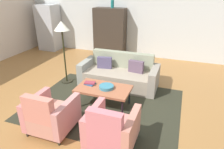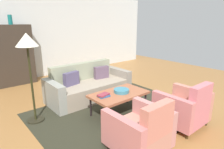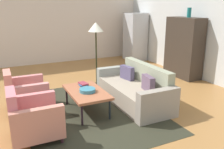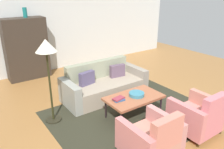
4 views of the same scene
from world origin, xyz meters
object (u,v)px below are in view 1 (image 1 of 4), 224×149
(book_stack, at_px, (90,83))
(floor_lamp, at_px, (62,32))
(coffee_table, at_px, (104,89))
(armchair_right, at_px, (111,130))
(couch, at_px, (120,75))
(fruit_bowl, at_px, (106,87))
(vase_tall, at_px, (112,4))
(cabinet, at_px, (110,32))
(armchair_left, at_px, (50,116))
(refrigerator, at_px, (49,28))

(book_stack, relative_size, floor_lamp, 0.15)
(coffee_table, xyz_separation_m, armchair_right, (0.60, -1.17, -0.08))
(couch, distance_m, coffee_table, 1.19)
(coffee_table, relative_size, armchair_right, 1.36)
(coffee_table, distance_m, fruit_bowl, 0.10)
(couch, bearing_deg, vase_tall, -65.86)
(armchair_right, distance_m, vase_tall, 5.25)
(cabinet, bearing_deg, coffee_table, -71.98)
(coffee_table, xyz_separation_m, cabinet, (-1.16, 3.56, 0.48))
(couch, xyz_separation_m, fruit_bowl, (0.07, -1.19, 0.21))
(armchair_right, bearing_deg, armchair_left, -179.68)
(cabinet, bearing_deg, refrigerator, -177.78)
(armchair_right, bearing_deg, book_stack, 128.53)
(armchair_right, distance_m, fruit_bowl, 1.29)
(fruit_bowl, bearing_deg, coffee_table, 180.00)
(armchair_right, relative_size, floor_lamp, 0.51)
(coffee_table, distance_m, floor_lamp, 1.98)
(book_stack, bearing_deg, cabinet, 102.79)
(couch, relative_size, coffee_table, 1.75)
(coffee_table, relative_size, refrigerator, 0.65)
(fruit_bowl, height_order, floor_lamp, floor_lamp)
(couch, height_order, floor_lamp, floor_lamp)
(refrigerator, bearing_deg, couch, -30.49)
(armchair_left, relative_size, cabinet, 0.49)
(armchair_left, distance_m, refrigerator, 5.68)
(vase_tall, bearing_deg, armchair_left, -84.47)
(armchair_left, bearing_deg, book_stack, 78.80)
(fruit_bowl, xyz_separation_m, floor_lamp, (-1.55, 0.82, 0.95))
(vase_tall, xyz_separation_m, refrigerator, (-2.79, -0.10, -1.01))
(couch, bearing_deg, cabinet, -63.92)
(coffee_table, distance_m, book_stack, 0.37)
(armchair_left, relative_size, floor_lamp, 0.51)
(armchair_right, bearing_deg, coffee_table, 117.53)
(coffee_table, height_order, cabinet, cabinet)
(coffee_table, bearing_deg, vase_tall, 106.57)
(floor_lamp, bearing_deg, vase_tall, 81.15)
(couch, height_order, armchair_left, armchair_left)
(couch, xyz_separation_m, cabinet, (-1.16, 2.37, 0.61))
(couch, bearing_deg, armchair_left, 75.76)
(fruit_bowl, height_order, book_stack, fruit_bowl)
(book_stack, height_order, vase_tall, vase_tall)
(coffee_table, distance_m, refrigerator, 5.20)
(couch, relative_size, refrigerator, 1.14)
(vase_tall, bearing_deg, book_stack, -78.76)
(cabinet, height_order, floor_lamp, cabinet)
(refrigerator, bearing_deg, fruit_bowl, -41.38)
(coffee_table, relative_size, cabinet, 0.67)
(coffee_table, xyz_separation_m, book_stack, (-0.36, 0.06, 0.07))
(armchair_left, height_order, cabinet, cabinet)
(cabinet, bearing_deg, couch, -63.99)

